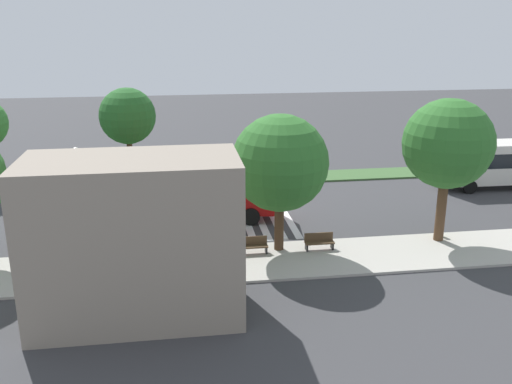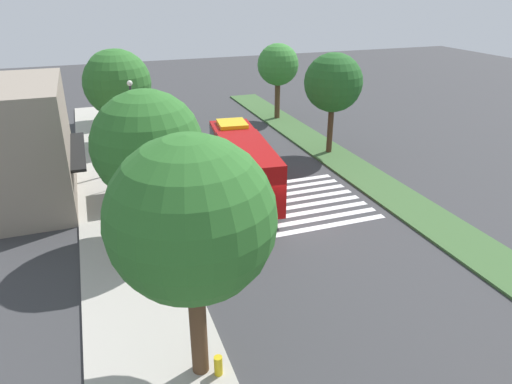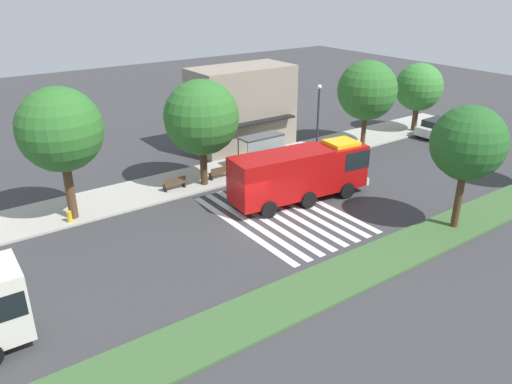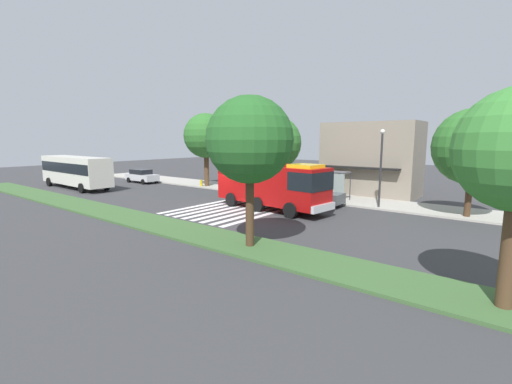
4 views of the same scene
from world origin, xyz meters
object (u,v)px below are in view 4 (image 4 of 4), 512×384
at_px(bench_near_shelter, 289,190).
at_px(sidewalk_tree_east, 473,147).
at_px(sidewalk_tree_far_west, 206,136).
at_px(bus_stop_shelter, 327,179).
at_px(parked_car_mid, 313,194).
at_px(transit_bus, 75,170).
at_px(bench_west_of_shelter, 258,187).
at_px(fire_truck, 274,184).
at_px(street_lamp, 381,161).
at_px(sidewalk_tree_west, 274,143).
at_px(median_tree_far_west, 250,140).
at_px(fire_hydrant, 201,183).
at_px(parked_car_west, 142,176).

distance_m(bench_near_shelter, sidewalk_tree_east, 15.31).
bearing_deg(bench_near_shelter, sidewalk_tree_far_west, -178.27).
xyz_separation_m(bus_stop_shelter, sidewalk_tree_far_west, (-14.75, -0.30, 3.82)).
xyz_separation_m(parked_car_mid, transit_bus, (-25.41, -7.38, 1.16)).
distance_m(bus_stop_shelter, bench_west_of_shelter, 7.78).
distance_m(fire_truck, bench_west_of_shelter, 9.03).
bearing_deg(street_lamp, sidewalk_tree_west, 177.78).
bearing_deg(parked_car_mid, median_tree_far_west, -76.65).
xyz_separation_m(bench_near_shelter, sidewalk_tree_east, (14.71, -0.33, 4.26)).
relative_size(bench_near_shelter, sidewalk_tree_west, 0.22).
relative_size(fire_truck, fire_hydrant, 14.16).
relative_size(sidewalk_tree_far_west, median_tree_far_west, 1.11).
bearing_deg(fire_truck, parked_car_mid, 76.49).
height_order(parked_car_mid, bench_near_shelter, parked_car_mid).
bearing_deg(sidewalk_tree_far_west, sidewalk_tree_east, 0.00).
bearing_deg(bus_stop_shelter, fire_hydrant, -176.97).
bearing_deg(street_lamp, parked_car_mid, -159.32).
xyz_separation_m(street_lamp, sidewalk_tree_west, (-10.31, 0.40, 1.32)).
bearing_deg(parked_car_west, transit_bus, -99.95).
distance_m(sidewalk_tree_far_west, fire_hydrant, 5.25).
distance_m(parked_car_west, median_tree_far_west, 30.23).
distance_m(fire_truck, sidewalk_tree_east, 13.68).
distance_m(sidewalk_tree_west, median_tree_far_west, 16.82).
bearing_deg(transit_bus, parked_car_west, -98.99).
distance_m(bus_stop_shelter, sidewalk_tree_west, 6.32).
bearing_deg(sidewalk_tree_east, bus_stop_shelter, 178.39).
relative_size(parked_car_mid, bench_west_of_shelter, 3.02).
bearing_deg(street_lamp, fire_hydrant, -179.71).
relative_size(parked_car_west, fire_hydrant, 6.70).
xyz_separation_m(parked_car_west, bus_stop_shelter, (24.03, 2.50, 1.03)).
bearing_deg(parked_car_west, median_tree_far_west, -23.62).
distance_m(parked_car_west, bus_stop_shelter, 24.18).
bearing_deg(bus_stop_shelter, parked_car_west, -174.06).
relative_size(street_lamp, fire_hydrant, 8.51).
relative_size(bench_near_shelter, street_lamp, 0.27).
bearing_deg(sidewalk_tree_east, street_lamp, -176.11).
xyz_separation_m(transit_bus, bus_stop_shelter, (25.37, 9.88, -0.17)).
bearing_deg(fire_truck, bus_stop_shelter, 84.60).
bearing_deg(fire_truck, sidewalk_tree_far_west, 162.68).
bearing_deg(median_tree_far_west, parked_car_mid, 105.02).
xyz_separation_m(bus_stop_shelter, sidewalk_tree_west, (-5.49, -0.30, 3.10)).
bearing_deg(sidewalk_tree_west, fire_truck, -54.67).
xyz_separation_m(sidewalk_tree_west, fire_hydrant, (-9.65, -0.50, -4.50)).
distance_m(bus_stop_shelter, median_tree_far_west, 15.39).
relative_size(parked_car_west, street_lamp, 0.79).
distance_m(bench_west_of_shelter, sidewalk_tree_east, 18.87).
bearing_deg(street_lamp, sidewalk_tree_far_west, 178.83).
distance_m(parked_car_mid, bench_west_of_shelter, 8.13).
relative_size(fire_truck, bench_west_of_shelter, 6.20).
bearing_deg(parked_car_mid, fire_hydrant, 171.94).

